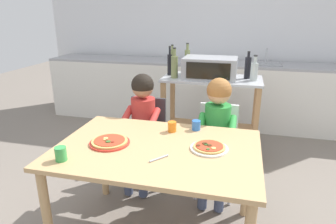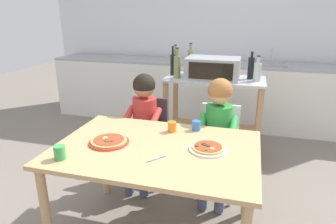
{
  "view_description": "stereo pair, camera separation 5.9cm",
  "coord_description": "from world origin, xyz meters",
  "views": [
    {
      "loc": [
        0.52,
        -1.77,
        1.62
      ],
      "look_at": [
        0.0,
        0.3,
        0.89
      ],
      "focal_mm": 31.96,
      "sensor_mm": 36.0,
      "label": 1
    },
    {
      "loc": [
        0.58,
        -1.75,
        1.62
      ],
      "look_at": [
        0.0,
        0.3,
        0.89
      ],
      "focal_mm": 31.96,
      "sensor_mm": 36.0,
      "label": 2
    }
  ],
  "objects": [
    {
      "name": "pizza_plate_red_rimmed",
      "position": [
        -0.34,
        -0.03,
        0.75
      ],
      "size": [
        0.28,
        0.28,
        0.03
      ],
      "color": "red",
      "rests_on": "dining_table"
    },
    {
      "name": "dining_chair_right",
      "position": [
        0.35,
        0.72,
        0.48
      ],
      "size": [
        0.36,
        0.36,
        0.81
      ],
      "color": "silver",
      "rests_on": "ground"
    },
    {
      "name": "pizza_plate_white",
      "position": [
        0.35,
        0.05,
        0.75
      ],
      "size": [
        0.25,
        0.25,
        0.03
      ],
      "color": "white",
      "rests_on": "dining_table"
    },
    {
      "name": "bottle_dark_olive_oil",
      "position": [
        -0.27,
        1.46,
        1.05
      ],
      "size": [
        0.05,
        0.05,
        0.32
      ],
      "color": "black",
      "rests_on": "kitchen_island_cart"
    },
    {
      "name": "drinking_cup_green",
      "position": [
        -0.52,
        -0.33,
        0.78
      ],
      "size": [
        0.07,
        0.07,
        0.09
      ],
      "primitive_type": "cylinder",
      "color": "green",
      "rests_on": "dining_table"
    },
    {
      "name": "toaster_oven",
      "position": [
        0.18,
        1.41,
        1.03
      ],
      "size": [
        0.56,
        0.37,
        0.22
      ],
      "color": "#999BA0",
      "rests_on": "kitchen_island_cart"
    },
    {
      "name": "ground_plane",
      "position": [
        0.0,
        1.15,
        0.0
      ],
      "size": [
        11.5,
        11.5,
        0.0
      ],
      "primitive_type": "plane",
      "color": "slate"
    },
    {
      "name": "serving_spoon",
      "position": [
        0.06,
        -0.17,
        0.74
      ],
      "size": [
        0.1,
        0.12,
        0.01
      ],
      "primitive_type": "cylinder",
      "rotation": [
        0.0,
        1.57,
        0.9
      ],
      "color": "#B7BABF",
      "rests_on": "dining_table"
    },
    {
      "name": "dining_chair_left",
      "position": [
        -0.33,
        0.76,
        0.48
      ],
      "size": [
        0.36,
        0.36,
        0.81
      ],
      "color": "#333338",
      "rests_on": "ground"
    },
    {
      "name": "bottle_clear_vinegar",
      "position": [
        -0.1,
        1.63,
        1.06
      ],
      "size": [
        0.06,
        0.06,
        0.34
      ],
      "color": "olive",
      "rests_on": "kitchen_island_cart"
    },
    {
      "name": "kitchen_counter",
      "position": [
        0.0,
        2.52,
        0.46
      ],
      "size": [
        4.73,
        0.6,
        1.11
      ],
      "color": "silver",
      "rests_on": "ground"
    },
    {
      "name": "bottle_tall_green_wine",
      "position": [
        -0.27,
        1.59,
        1.06
      ],
      "size": [
        0.06,
        0.06,
        0.33
      ],
      "color": "olive",
      "rests_on": "kitchen_island_cart"
    },
    {
      "name": "dining_table",
      "position": [
        0.0,
        0.0,
        0.65
      ],
      "size": [
        1.37,
        0.94,
        0.74
      ],
      "color": "tan",
      "rests_on": "ground"
    },
    {
      "name": "bottle_slim_sauce",
      "position": [
        0.64,
        1.41,
        1.02
      ],
      "size": [
        0.08,
        0.08,
        0.26
      ],
      "color": "#ADB7B2",
      "rests_on": "kitchen_island_cart"
    },
    {
      "name": "back_wall_tiled",
      "position": [
        0.0,
        2.93,
        1.35
      ],
      "size": [
        5.25,
        0.12,
        2.7
      ],
      "color": "silver",
      "rests_on": "ground"
    },
    {
      "name": "drinking_cup_blue",
      "position": [
        0.21,
        0.37,
        0.78
      ],
      "size": [
        0.07,
        0.07,
        0.08
      ],
      "primitive_type": "cylinder",
      "color": "blue",
      "rests_on": "dining_table"
    },
    {
      "name": "bottle_brown_beer",
      "position": [
        0.57,
        1.5,
        1.04
      ],
      "size": [
        0.06,
        0.06,
        0.29
      ],
      "color": "black",
      "rests_on": "kitchen_island_cart"
    },
    {
      "name": "child_in_green_shirt",
      "position": [
        0.35,
        0.61,
        0.7
      ],
      "size": [
        0.32,
        0.42,
        1.07
      ],
      "color": "#424C6B",
      "rests_on": "ground"
    },
    {
      "name": "child_in_red_shirt",
      "position": [
        -0.33,
        0.65,
        0.7
      ],
      "size": [
        0.32,
        0.42,
        1.06
      ],
      "color": "#424C6B",
      "rests_on": "ground"
    },
    {
      "name": "drinking_cup_orange",
      "position": [
        0.03,
        0.29,
        0.78
      ],
      "size": [
        0.07,
        0.07,
        0.08
      ],
      "primitive_type": "cylinder",
      "color": "orange",
      "rests_on": "dining_table"
    },
    {
      "name": "kitchen_island_cart",
      "position": [
        0.21,
        1.44,
        0.61
      ],
      "size": [
        1.06,
        0.52,
        0.92
      ],
      "color": "#B7BABF",
      "rests_on": "ground"
    },
    {
      "name": "bottle_squat_spirits",
      "position": [
        -0.19,
        1.33,
        1.05
      ],
      "size": [
        0.07,
        0.07,
        0.32
      ],
      "color": "olive",
      "rests_on": "kitchen_island_cart"
    }
  ]
}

